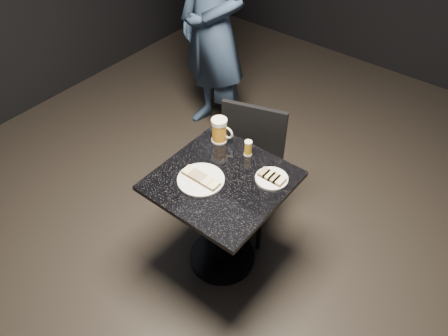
{
  "coord_description": "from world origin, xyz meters",
  "views": [
    {
      "loc": [
        1.08,
        -1.34,
        2.47
      ],
      "look_at": [
        0.0,
        0.02,
        0.82
      ],
      "focal_mm": 35.0,
      "sensor_mm": 36.0,
      "label": 1
    }
  ],
  "objects_px": {
    "table": "(222,208)",
    "chair": "(247,164)",
    "beer_tumbler": "(248,148)",
    "plate_small": "(272,179)",
    "patron": "(213,27)",
    "plate_large": "(201,180)",
    "beer_mug": "(220,130)"
  },
  "relations": [
    {
      "from": "plate_large",
      "to": "plate_small",
      "type": "height_order",
      "value": "same"
    },
    {
      "from": "plate_large",
      "to": "beer_tumbler",
      "type": "bearing_deg",
      "value": 77.72
    },
    {
      "from": "beer_tumbler",
      "to": "table",
      "type": "bearing_deg",
      "value": -88.11
    },
    {
      "from": "beer_tumbler",
      "to": "chair",
      "type": "relative_size",
      "value": 0.11
    },
    {
      "from": "patron",
      "to": "table",
      "type": "distance_m",
      "value": 1.51
    },
    {
      "from": "table",
      "to": "chair",
      "type": "relative_size",
      "value": 0.85
    },
    {
      "from": "beer_tumbler",
      "to": "plate_large",
      "type": "bearing_deg",
      "value": -102.28
    },
    {
      "from": "table",
      "to": "chair",
      "type": "bearing_deg",
      "value": 105.54
    },
    {
      "from": "beer_mug",
      "to": "beer_tumbler",
      "type": "bearing_deg",
      "value": 1.0
    },
    {
      "from": "plate_small",
      "to": "chair",
      "type": "relative_size",
      "value": 0.21
    },
    {
      "from": "plate_small",
      "to": "patron",
      "type": "relative_size",
      "value": 0.1
    },
    {
      "from": "plate_large",
      "to": "plate_small",
      "type": "distance_m",
      "value": 0.39
    },
    {
      "from": "table",
      "to": "plate_small",
      "type": "bearing_deg",
      "value": 37.47
    },
    {
      "from": "table",
      "to": "beer_tumbler",
      "type": "height_order",
      "value": "beer_tumbler"
    },
    {
      "from": "plate_small",
      "to": "patron",
      "type": "bearing_deg",
      "value": 142.06
    },
    {
      "from": "plate_small",
      "to": "beer_tumbler",
      "type": "bearing_deg",
      "value": 158.66
    },
    {
      "from": "chair",
      "to": "beer_tumbler",
      "type": "bearing_deg",
      "value": -54.18
    },
    {
      "from": "plate_large",
      "to": "beer_tumbler",
      "type": "xyz_separation_m",
      "value": [
        0.07,
        0.34,
        0.04
      ]
    },
    {
      "from": "beer_mug",
      "to": "patron",
      "type": "bearing_deg",
      "value": 131.48
    },
    {
      "from": "table",
      "to": "beer_tumbler",
      "type": "distance_m",
      "value": 0.39
    },
    {
      "from": "beer_tumbler",
      "to": "plate_small",
      "type": "bearing_deg",
      "value": -21.34
    },
    {
      "from": "plate_small",
      "to": "chair",
      "type": "xyz_separation_m",
      "value": [
        -0.33,
        0.23,
        -0.25
      ]
    },
    {
      "from": "plate_large",
      "to": "patron",
      "type": "height_order",
      "value": "patron"
    },
    {
      "from": "table",
      "to": "beer_tumbler",
      "type": "xyz_separation_m",
      "value": [
        -0.01,
        0.26,
        0.29
      ]
    },
    {
      "from": "plate_small",
      "to": "table",
      "type": "height_order",
      "value": "plate_small"
    },
    {
      "from": "plate_small",
      "to": "chair",
      "type": "height_order",
      "value": "chair"
    },
    {
      "from": "beer_tumbler",
      "to": "beer_mug",
      "type": "bearing_deg",
      "value": -179.0
    },
    {
      "from": "patron",
      "to": "beer_tumbler",
      "type": "relative_size",
      "value": 19.56
    },
    {
      "from": "plate_small",
      "to": "patron",
      "type": "distance_m",
      "value": 1.49
    },
    {
      "from": "beer_mug",
      "to": "beer_tumbler",
      "type": "distance_m",
      "value": 0.21
    },
    {
      "from": "plate_large",
      "to": "beer_tumbler",
      "type": "distance_m",
      "value": 0.35
    },
    {
      "from": "table",
      "to": "chair",
      "type": "distance_m",
      "value": 0.42
    }
  ]
}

